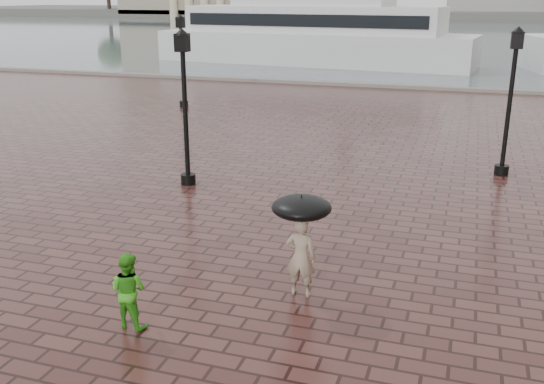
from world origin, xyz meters
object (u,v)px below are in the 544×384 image
(street_lamps, at_px, (274,84))
(ferry_near, at_px, (313,32))
(adult_pedestrian, at_px, (301,257))
(child_pedestrian, at_px, (129,290))

(street_lamps, relative_size, ferry_near, 0.58)
(adult_pedestrian, bearing_deg, ferry_near, -76.17)
(child_pedestrian, height_order, ferry_near, ferry_near)
(child_pedestrian, bearing_deg, adult_pedestrian, -135.46)
(child_pedestrian, bearing_deg, street_lamps, -77.37)
(street_lamps, bearing_deg, child_pedestrian, -82.82)
(street_lamps, relative_size, adult_pedestrian, 9.95)
(street_lamps, xyz_separation_m, adult_pedestrian, (4.11, -11.13, -1.55))
(ferry_near, bearing_deg, child_pedestrian, -73.24)
(adult_pedestrian, distance_m, child_pedestrian, 3.17)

